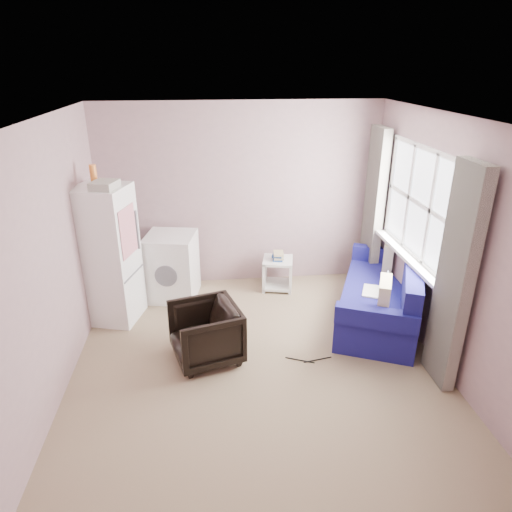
# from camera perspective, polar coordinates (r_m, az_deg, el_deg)

# --- Properties ---
(room) EXTENTS (3.84, 4.24, 2.54)m
(room) POSITION_cam_1_polar(r_m,az_deg,el_deg) (4.30, 0.47, -0.01)
(room) COLOR #9A8265
(room) RESTS_ON ground
(armchair) EXTENTS (0.78, 0.81, 0.69)m
(armchair) POSITION_cam_1_polar(r_m,az_deg,el_deg) (4.88, -6.34, -9.24)
(armchair) COLOR black
(armchair) RESTS_ON ground
(fridge) EXTENTS (0.71, 0.71, 1.90)m
(fridge) POSITION_cam_1_polar(r_m,az_deg,el_deg) (5.65, -17.92, 0.18)
(fridge) COLOR white
(fridge) RESTS_ON ground
(washing_machine) EXTENTS (0.72, 0.72, 0.88)m
(washing_machine) POSITION_cam_1_polar(r_m,az_deg,el_deg) (6.15, -10.47, -1.10)
(washing_machine) COLOR white
(washing_machine) RESTS_ON ground
(side_table) EXTENTS (0.47, 0.47, 0.54)m
(side_table) POSITION_cam_1_polar(r_m,az_deg,el_deg) (6.35, 2.73, -1.93)
(side_table) COLOR white
(side_table) RESTS_ON ground
(sofa) EXTENTS (1.53, 2.07, 0.84)m
(sofa) POSITION_cam_1_polar(r_m,az_deg,el_deg) (5.78, 15.75, -4.94)
(sofa) COLOR navy
(sofa) RESTS_ON ground
(window_dressing) EXTENTS (0.17, 2.62, 2.18)m
(window_dressing) POSITION_cam_1_polar(r_m,az_deg,el_deg) (5.45, 18.34, 2.23)
(window_dressing) COLOR white
(window_dressing) RESTS_ON ground
(floor_cables) EXTENTS (0.50, 0.14, 0.01)m
(floor_cables) POSITION_cam_1_polar(r_m,az_deg,el_deg) (5.03, 6.61, -12.77)
(floor_cables) COLOR black
(floor_cables) RESTS_ON ground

